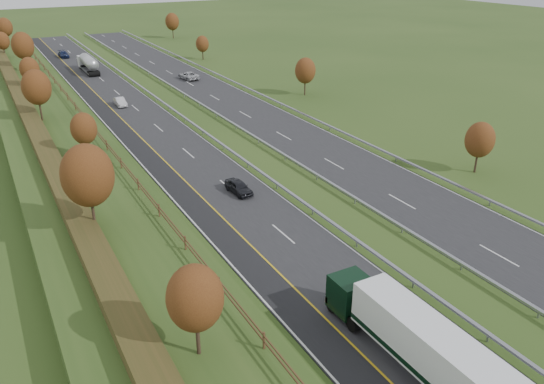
{
  "coord_description": "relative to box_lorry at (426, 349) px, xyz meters",
  "views": [
    {
      "loc": [
        -20.0,
        -13.22,
        23.4
      ],
      "look_at": [
        2.48,
        27.34,
        2.2
      ],
      "focal_mm": 35.0,
      "sensor_mm": 36.0,
      "label": 1
    }
  ],
  "objects": [
    {
      "name": "near_carriageway",
      "position": [
        0.48,
        56.42,
        -2.31
      ],
      "size": [
        10.5,
        200.0,
        0.04
      ],
      "primitive_type": "cube",
      "color": "black",
      "rests_on": "ground"
    },
    {
      "name": "trees_far",
      "position": [
        30.28,
        85.63,
        1.92
      ],
      "size": [
        8.45,
        118.6,
        7.12
      ],
      "color": "#2D2116",
      "rests_on": "ground"
    },
    {
      "name": "outer_barrier_far",
      "position": [
        22.78,
        56.42,
        -1.71
      ],
      "size": [
        0.32,
        200.0,
        0.71
      ],
      "color": "#989BA0",
      "rests_on": "ground"
    },
    {
      "name": "car_small_far",
      "position": [
        -0.72,
        120.02,
        -1.58
      ],
      "size": [
        2.02,
        4.92,
        1.42
      ],
      "primitive_type": "imported",
      "rotation": [
        0.0,
        0.0,
        0.01
      ],
      "color": "#141E40",
      "rests_on": "near_carriageway"
    },
    {
      "name": "hard_shoulder",
      "position": [
        -3.27,
        56.42,
        -2.31
      ],
      "size": [
        3.0,
        200.0,
        0.04
      ],
      "primitive_type": "cube",
      "color": "black",
      "rests_on": "ground"
    },
    {
      "name": "car_silver_mid",
      "position": [
        0.0,
        69.99,
        -1.62
      ],
      "size": [
        1.43,
        4.08,
        1.34
      ],
      "primitive_type": "imported",
      "rotation": [
        0.0,
        0.0,
        -0.0
      ],
      "color": "silver",
      "rests_on": "near_carriageway"
    },
    {
      "name": "road_tanker",
      "position": [
        1.08,
        99.84,
        -0.47
      ],
      "size": [
        2.4,
        11.22,
        3.46
      ],
      "color": "silver",
      "rests_on": "near_carriageway"
    },
    {
      "name": "ground",
      "position": [
        8.48,
        51.42,
        -2.33
      ],
      "size": [
        400.0,
        400.0,
        0.0
      ],
      "primitive_type": "plane",
      "color": "#2E4719",
      "rests_on": "ground"
    },
    {
      "name": "box_lorry",
      "position": [
        0.0,
        0.0,
        0.0
      ],
      "size": [
        2.58,
        16.28,
        4.06
      ],
      "color": "black",
      "rests_on": "near_carriageway"
    },
    {
      "name": "far_carriageway",
      "position": [
        16.98,
        56.42,
        -2.31
      ],
      "size": [
        10.5,
        200.0,
        0.04
      ],
      "primitive_type": "cube",
      "color": "black",
      "rests_on": "ground"
    },
    {
      "name": "median_barrier_far",
      "position": [
        11.28,
        56.42,
        -1.72
      ],
      "size": [
        0.32,
        200.0,
        0.71
      ],
      "color": "#989BA0",
      "rests_on": "ground"
    },
    {
      "name": "fence_left",
      "position": [
        -8.02,
        56.01,
        0.4
      ],
      "size": [
        0.12,
        189.06,
        1.2
      ],
      "color": "#422B19",
      "rests_on": "embankment_left"
    },
    {
      "name": "car_dark_near",
      "position": [
        2.08,
        29.4,
        -1.6
      ],
      "size": [
        1.91,
        4.14,
        1.37
      ],
      "primitive_type": "imported",
      "rotation": [
        0.0,
        0.0,
        0.07
      ],
      "color": "black",
      "rests_on": "near_carriageway"
    },
    {
      "name": "median_barrier_near",
      "position": [
        6.18,
        56.42,
        -1.72
      ],
      "size": [
        0.32,
        200.0,
        0.71
      ],
      "color": "#989BA0",
      "rests_on": "ground"
    },
    {
      "name": "embankment_left",
      "position": [
        -12.52,
        56.42,
        -1.33
      ],
      "size": [
        12.0,
        200.0,
        2.0
      ],
      "primitive_type": "cube",
      "color": "#2E4719",
      "rests_on": "ground"
    },
    {
      "name": "lane_markings",
      "position": [
        6.88,
        56.3,
        -2.28
      ],
      "size": [
        26.75,
        200.0,
        0.01
      ],
      "color": "silver",
      "rests_on": "near_carriageway"
    },
    {
      "name": "trees_left",
      "position": [
        -12.16,
        53.05,
        4.04
      ],
      "size": [
        6.64,
        164.3,
        7.66
      ],
      "color": "#2D2116",
      "rests_on": "embankment_left"
    },
    {
      "name": "car_oncoming",
      "position": [
        16.93,
        83.12,
        -1.53
      ],
      "size": [
        3.08,
        5.69,
        1.51
      ],
      "primitive_type": "imported",
      "rotation": [
        0.0,
        0.0,
        3.25
      ],
      "color": "#B8B8BD",
      "rests_on": "far_carriageway"
    },
    {
      "name": "hedge_left",
      "position": [
        -14.52,
        56.42,
        0.22
      ],
      "size": [
        2.2,
        180.0,
        1.1
      ],
      "primitive_type": "cube",
      "color": "#353616",
      "rests_on": "embankment_left"
    }
  ]
}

